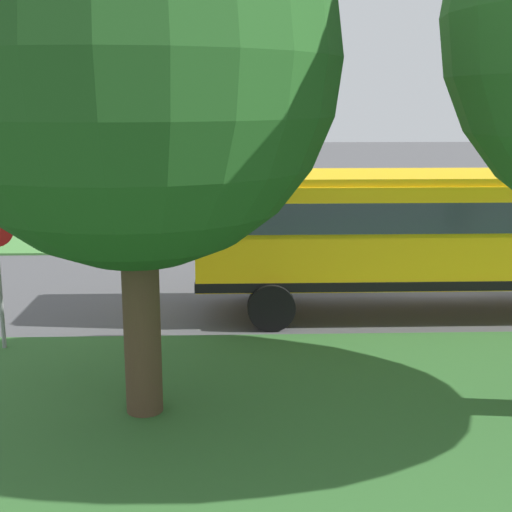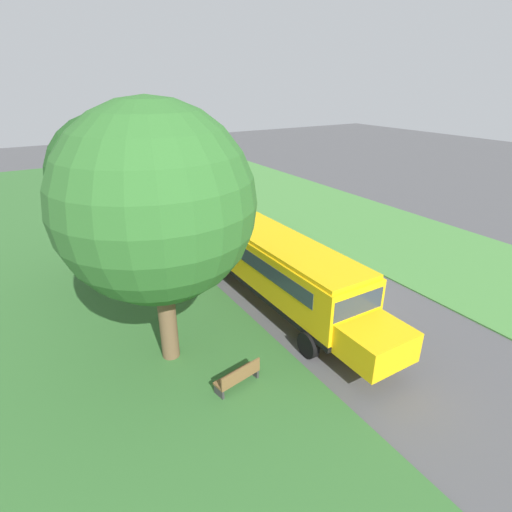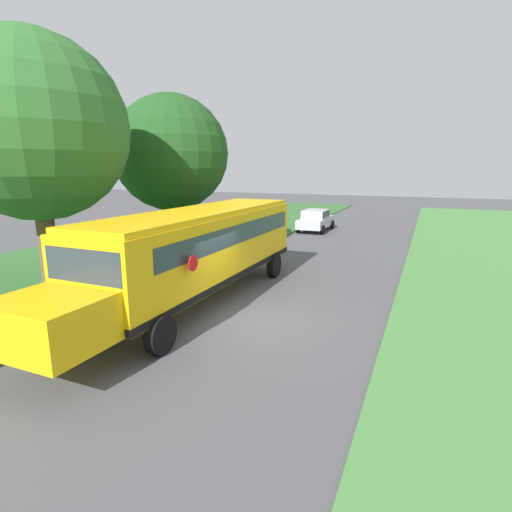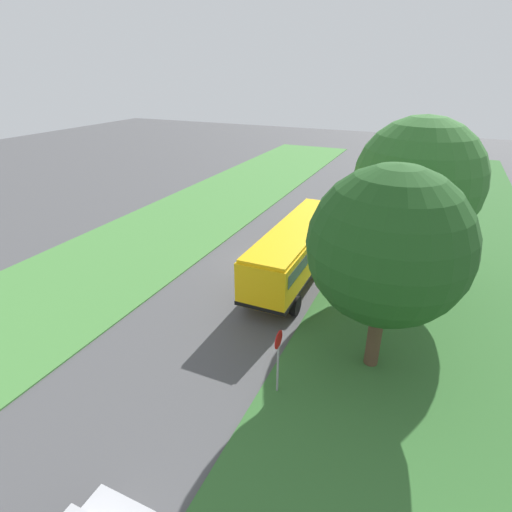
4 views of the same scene
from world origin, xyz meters
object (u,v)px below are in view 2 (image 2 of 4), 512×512
Objects in this scene: school_bus at (278,264)px; oak_tree_beside_bus at (161,205)px; car_silver_nearest at (149,198)px; oak_tree_roadside_mid at (114,173)px; stop_sign at (159,220)px; park_bench at (238,377)px.

oak_tree_beside_bus reaches higher than school_bus.
oak_tree_roadside_mid reaches higher than car_silver_nearest.
school_bus is at bearing 14.28° from oak_tree_beside_bus.
park_bench is (-1.91, -13.22, -1.26)m from stop_sign.
stop_sign is at bearing 73.58° from oak_tree_beside_bus.
school_bus is 17.33m from car_silver_nearest.
oak_tree_roadside_mid is at bearing 129.90° from school_bus.
car_silver_nearest is at bearing 91.84° from school_bus.
oak_tree_roadside_mid is (0.27, 7.60, -0.42)m from oak_tree_beside_bus.
school_bus is 1.51× the size of oak_tree_roadside_mid.
oak_tree_roadside_mid is (-5.20, 6.21, 3.50)m from school_bus.
oak_tree_beside_bus is at bearing -92.04° from oak_tree_roadside_mid.
oak_tree_beside_bus is 6.12m from park_bench.
park_bench is at bearing -65.75° from oak_tree_beside_bus.
school_bus is 7.46× the size of park_bench.
stop_sign is (3.11, 10.56, -4.11)m from oak_tree_beside_bus.
car_silver_nearest is 8.37m from stop_sign.
oak_tree_roadside_mid is at bearing 87.96° from oak_tree_beside_bus.
oak_tree_beside_bus is (-4.91, -18.68, 4.97)m from car_silver_nearest.
car_silver_nearest is 1.61× the size of stop_sign.
school_bus is 2.82× the size of car_silver_nearest.
car_silver_nearest is 19.95m from oak_tree_beside_bus.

